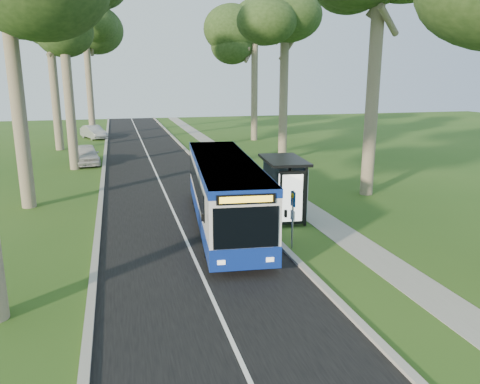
# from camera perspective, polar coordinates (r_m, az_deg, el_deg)

# --- Properties ---
(ground) EXTENTS (120.00, 120.00, 0.00)m
(ground) POSITION_cam_1_polar(r_m,az_deg,el_deg) (19.14, 4.32, -5.92)
(ground) COLOR #294F18
(ground) RESTS_ON ground
(road) EXTENTS (7.00, 100.00, 0.02)m
(road) POSITION_cam_1_polar(r_m,az_deg,el_deg) (27.86, -9.32, 0.29)
(road) COLOR black
(road) RESTS_ON ground
(kerb_east) EXTENTS (0.25, 100.00, 0.12)m
(kerb_east) POSITION_cam_1_polar(r_m,az_deg,el_deg) (28.37, -2.28, 0.82)
(kerb_east) COLOR #9E9B93
(kerb_east) RESTS_ON ground
(kerb_west) EXTENTS (0.25, 100.00, 0.12)m
(kerb_west) POSITION_cam_1_polar(r_m,az_deg,el_deg) (27.75, -16.53, -0.06)
(kerb_west) COLOR #9E9B93
(kerb_west) RESTS_ON ground
(centre_line) EXTENTS (0.12, 100.00, 0.00)m
(centre_line) POSITION_cam_1_polar(r_m,az_deg,el_deg) (27.85, -9.32, 0.31)
(centre_line) COLOR white
(centre_line) RESTS_ON road
(footpath) EXTENTS (1.50, 100.00, 0.02)m
(footpath) POSITION_cam_1_polar(r_m,az_deg,el_deg) (29.17, 3.48, 1.06)
(footpath) COLOR gray
(footpath) RESTS_ON ground
(bus) EXTENTS (3.56, 11.59, 3.02)m
(bus) POSITION_cam_1_polar(r_m,az_deg,el_deg) (20.39, -1.92, -0.05)
(bus) COLOR white
(bus) RESTS_ON ground
(bus_stop_sign) EXTENTS (0.09, 0.33, 2.31)m
(bus_stop_sign) POSITION_cam_1_polar(r_m,az_deg,el_deg) (17.90, 6.45, -2.50)
(bus_stop_sign) COLOR gray
(bus_stop_sign) RESTS_ON ground
(bus_shelter) EXTENTS (2.09, 3.44, 2.82)m
(bus_shelter) POSITION_cam_1_polar(r_m,az_deg,el_deg) (21.38, 6.12, 1.71)
(bus_shelter) COLOR black
(bus_shelter) RESTS_ON ground
(litter_bin) EXTENTS (0.53, 0.53, 0.92)m
(litter_bin) POSITION_cam_1_polar(r_m,az_deg,el_deg) (22.47, 5.00, -1.67)
(litter_bin) COLOR black
(litter_bin) RESTS_ON ground
(car_white) EXTENTS (2.25, 4.53, 1.48)m
(car_white) POSITION_cam_1_polar(r_m,az_deg,el_deg) (37.36, -18.21, 4.37)
(car_white) COLOR silver
(car_white) RESTS_ON ground
(car_silver) EXTENTS (3.04, 4.49, 1.40)m
(car_silver) POSITION_cam_1_polar(r_m,az_deg,el_deg) (52.83, -17.43, 6.98)
(car_silver) COLOR #A8ABB0
(car_silver) RESTS_ON ground
(tree_west_c) EXTENTS (5.20, 5.20, 14.72)m
(tree_west_c) POSITION_cam_1_polar(r_m,az_deg,el_deg) (35.39, -20.96, 20.23)
(tree_west_c) COLOR #7A6B56
(tree_west_c) RESTS_ON ground
(tree_west_e) EXTENTS (5.20, 5.20, 16.83)m
(tree_west_e) POSITION_cam_1_polar(r_m,az_deg,el_deg) (55.36, -18.45, 19.42)
(tree_west_e) COLOR #7A6B56
(tree_west_e) RESTS_ON ground
(tree_east_c) EXTENTS (5.20, 5.20, 15.08)m
(tree_east_c) POSITION_cam_1_polar(r_m,az_deg,el_deg) (37.54, 5.55, 21.02)
(tree_east_c) COLOR #7A6B56
(tree_east_c) RESTS_ON ground
(tree_east_d) EXTENTS (5.20, 5.20, 15.04)m
(tree_east_d) POSITION_cam_1_polar(r_m,az_deg,el_deg) (49.24, 1.82, 19.32)
(tree_east_d) COLOR #7A6B56
(tree_east_d) RESTS_ON ground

